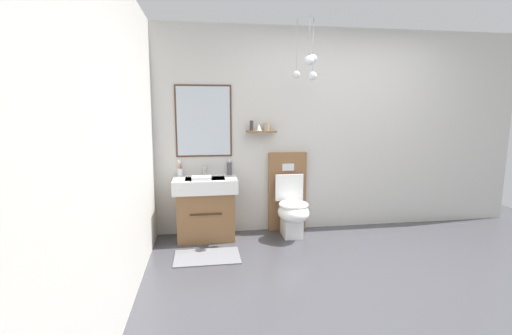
{
  "coord_description": "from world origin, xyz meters",
  "views": [
    {
      "loc": [
        -1.76,
        -2.67,
        1.52
      ],
      "look_at": [
        -1.16,
        1.27,
        0.88
      ],
      "focal_mm": 25.05,
      "sensor_mm": 36.0,
      "label": 1
    }
  ],
  "objects": [
    {
      "name": "ground_plane",
      "position": [
        0.0,
        0.0,
        -0.05
      ],
      "size": [
        6.09,
        4.82,
        0.1
      ],
      "primitive_type": "cube",
      "color": "#3D3D42",
      "rests_on": "ground"
    },
    {
      "name": "wall_back",
      "position": [
        -0.02,
        1.75,
        1.27
      ],
      "size": [
        4.89,
        0.64,
        2.53
      ],
      "color": "beige",
      "rests_on": "ground"
    },
    {
      "name": "wall_left",
      "position": [
        -2.39,
        0.0,
        1.26
      ],
      "size": [
        0.12,
        3.62,
        2.53
      ],
      "primitive_type": "cube",
      "color": "beige",
      "rests_on": "ground"
    },
    {
      "name": "bath_mat",
      "position": [
        -1.73,
        0.9,
        0.01
      ],
      "size": [
        0.68,
        0.44,
        0.01
      ],
      "primitive_type": "cube",
      "color": "slate",
      "rests_on": "ground"
    },
    {
      "name": "vanity_sink_left",
      "position": [
        -1.73,
        1.49,
        0.39
      ],
      "size": [
        0.74,
        0.47,
        0.74
      ],
      "color": "brown",
      "rests_on": "ground"
    },
    {
      "name": "tap_on_left_sink",
      "position": [
        -1.73,
        1.66,
        0.81
      ],
      "size": [
        0.03,
        0.13,
        0.11
      ],
      "color": "silver",
      "rests_on": "vanity_sink_left"
    },
    {
      "name": "toilet",
      "position": [
        -0.7,
        1.49,
        0.38
      ],
      "size": [
        0.48,
        0.63,
        1.0
      ],
      "color": "brown",
      "rests_on": "ground"
    },
    {
      "name": "toothbrush_cup",
      "position": [
        -2.02,
        1.65,
        0.79
      ],
      "size": [
        0.07,
        0.08,
        0.21
      ],
      "color": "silver",
      "rests_on": "vanity_sink_left"
    },
    {
      "name": "soap_dispenser",
      "position": [
        -1.43,
        1.66,
        0.82
      ],
      "size": [
        0.06,
        0.06,
        0.19
      ],
      "color": "#4C4C51",
      "rests_on": "vanity_sink_left"
    },
    {
      "name": "folded_hand_towel",
      "position": [
        -1.77,
        1.35,
        0.76
      ],
      "size": [
        0.22,
        0.16,
        0.04
      ],
      "primitive_type": "cube",
      "color": "white",
      "rests_on": "vanity_sink_left"
    }
  ]
}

